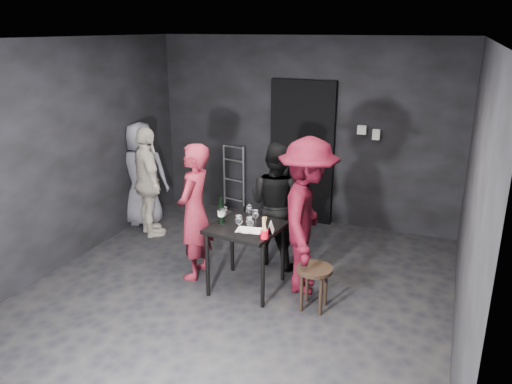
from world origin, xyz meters
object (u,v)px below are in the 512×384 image
at_px(bystander_cream, 148,181).
at_px(wine_bottle, 221,213).
at_px(tasting_table, 246,234).
at_px(woman_black, 276,203).
at_px(bystander_grey, 142,173).
at_px(stool, 314,275).
at_px(breadstick_cup, 264,228).
at_px(hand_truck, 233,202).
at_px(server_red, 194,208).
at_px(man_maroon, 308,205).

distance_m(bystander_cream, wine_bottle, 1.81).
relative_size(tasting_table, bystander_cream, 0.47).
bearing_deg(bystander_cream, woman_black, -144.00).
bearing_deg(bystander_grey, stool, 133.10).
distance_m(wine_bottle, breadstick_cup, 0.63).
relative_size(tasting_table, woman_black, 0.48).
xyz_separation_m(hand_truck, breadstick_cup, (1.41, -2.31, 0.66)).
height_order(bystander_grey, breadstick_cup, bystander_grey).
height_order(tasting_table, breadstick_cup, breadstick_cup).
bearing_deg(wine_bottle, server_red, 167.25).
bearing_deg(bystander_cream, tasting_table, -165.32).
distance_m(woman_black, bystander_cream, 1.94).
bearing_deg(tasting_table, woman_black, 83.63).
bearing_deg(tasting_table, breadstick_cup, -38.04).
bearing_deg(breadstick_cup, server_red, 162.95).
bearing_deg(woman_black, man_maroon, 150.68).
xyz_separation_m(woman_black, bystander_cream, (-1.93, 0.15, 0.01)).
distance_m(tasting_table, breadstick_cup, 0.44).
height_order(server_red, bystander_cream, server_red).
xyz_separation_m(tasting_table, man_maroon, (0.62, 0.23, 0.35)).
height_order(man_maroon, breadstick_cup, man_maroon).
xyz_separation_m(woman_black, bystander_grey, (-2.26, 0.47, -0.00)).
distance_m(tasting_table, bystander_cream, 2.06).
height_order(tasting_table, wine_bottle, wine_bottle).
bearing_deg(breadstick_cup, wine_bottle, 160.25).
xyz_separation_m(hand_truck, man_maroon, (1.72, -1.84, 0.79)).
height_order(hand_truck, breadstick_cup, hand_truck).
bearing_deg(man_maroon, stool, -162.73).
xyz_separation_m(stool, wine_bottle, (-1.10, 0.12, 0.48)).
relative_size(hand_truck, breadstick_cup, 4.41).
relative_size(bystander_grey, wine_bottle, 5.11).
height_order(bystander_cream, breadstick_cup, bystander_cream).
bearing_deg(bystander_cream, bystander_grey, -4.30).
distance_m(tasting_table, server_red, 0.70).
xyz_separation_m(hand_truck, server_red, (0.44, -2.01, 0.64)).
xyz_separation_m(bystander_grey, breadstick_cup, (2.48, -1.45, 0.08)).
bearing_deg(stool, bystander_cream, 158.80).
height_order(man_maroon, wine_bottle, man_maroon).
relative_size(bystander_grey, breadstick_cup, 6.29).
distance_m(bystander_cream, bystander_grey, 0.46).
bearing_deg(tasting_table, man_maroon, 20.65).
height_order(stool, bystander_grey, bystander_grey).
xyz_separation_m(server_red, breadstick_cup, (0.97, -0.30, 0.02)).
relative_size(stool, wine_bottle, 1.55).
relative_size(bystander_cream, breadstick_cup, 6.42).
bearing_deg(hand_truck, wine_bottle, -57.78).
bearing_deg(stool, bystander_grey, 155.60).
bearing_deg(stool, breadstick_cup, -169.51).
relative_size(server_red, bystander_cream, 1.07).
height_order(stool, breadstick_cup, breadstick_cup).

